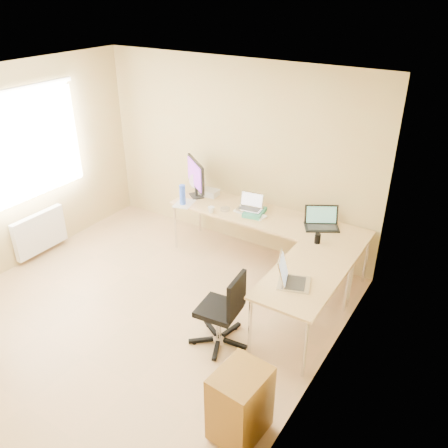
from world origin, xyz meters
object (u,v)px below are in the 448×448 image
Objects in this scene: keyboard at (249,214)px; laptop_return at (295,274)px; mug at (211,210)px; cabinet at (240,403)px; monitor at (196,178)px; laptop_black at (323,218)px; desk_main at (265,240)px; desk_fan at (200,184)px; laptop_center at (250,202)px; water_bottle at (182,195)px; desk_return at (302,304)px; office_chair at (219,303)px.

laptop_return is (1.15, -1.11, 0.12)m from keyboard.
cabinet is (1.74, -2.19, -0.41)m from mug.
monitor reaches higher than laptop_black.
keyboard is (-0.93, -0.17, -0.12)m from laptop_black.
mug is (-1.39, -0.38, -0.09)m from laptop_black.
desk_fan is (-1.13, 0.10, 0.52)m from desk_main.
water_bottle reaches higher than laptop_center.
office_chair reaches higher than desk_return.
cabinet is at bearing -54.15° from office_chair.
laptop_center is at bearing 30.74° from mug.
laptop_center is at bearing 102.81° from office_chair.
laptop_black is 4.68× the size of mug.
mug is (-0.43, -0.26, -0.12)m from laptop_center.
desk_return is 1.99× the size of cabinet.
monitor is 1.53× the size of laptop_black.
office_chair reaches higher than keyboard.
laptop_center is 0.36× the size of office_chair.
keyboard is (0.02, -0.04, -0.15)m from laptop_center.
monitor is 0.91m from laptop_center.
laptop_center is at bearing 32.96° from monitor.
laptop_center is 3.65× the size of mug.
cabinet is (1.08, -2.48, -0.01)m from desk_main.
laptop_black is 0.47× the size of office_chair.
office_chair is (0.31, -1.62, 0.14)m from desk_main.
office_chair is (1.43, -1.32, -0.37)m from water_bottle.
mug is at bearing 133.34° from cabinet.
cabinet is (2.21, -2.19, -0.51)m from water_bottle.
laptop_center is at bearing 26.57° from laptop_return.
desk_main is at bearing 134.27° from desk_return.
desk_fan is 0.47× the size of cabinet.
water_bottle is at bearing -172.18° from laptop_center.
water_bottle is (-0.90, -0.26, -0.02)m from laptop_center.
monitor reaches higher than desk_main.
monitor is at bearing -104.98° from desk_fan.
laptop_return reaches higher than cabinet.
mug is 0.48m from water_bottle.
keyboard is at bearing 102.57° from office_chair.
cabinet is (0.36, -2.57, -0.50)m from laptop_black.
desk_return is at bearing -45.73° from desk_main.
desk_fan reaches higher than laptop_return.
water_bottle is at bearing 140.05° from cabinet.
laptop_center is 1.71m from office_chair.
office_chair is (-0.67, -0.62, 0.14)m from desk_return.
mug is 0.31× the size of water_bottle.
desk_return is 1.47× the size of office_chair.
water_bottle is at bearing 180.00° from mug.
water_bottle is 0.40m from desk_fan.
laptop_return is at bearing -23.45° from water_bottle.
office_chair is (1.43, -1.72, -0.38)m from desk_fan.
monitor reaches higher than desk_return.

